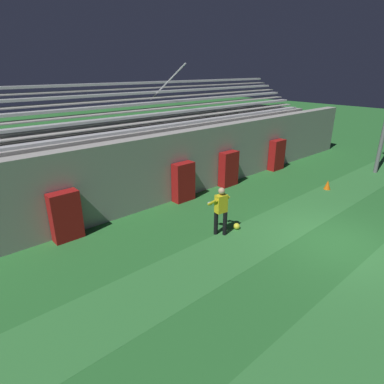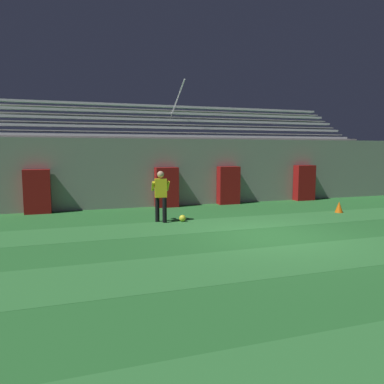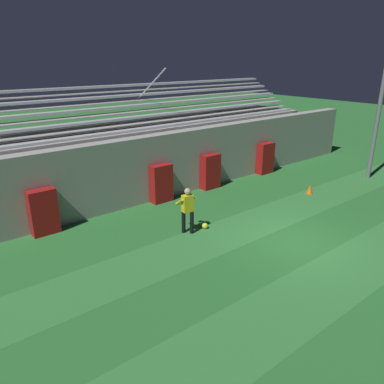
{
  "view_description": "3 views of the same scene",
  "coord_description": "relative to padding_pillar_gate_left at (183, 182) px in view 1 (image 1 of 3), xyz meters",
  "views": [
    {
      "loc": [
        -9.43,
        -3.64,
        5.23
      ],
      "look_at": [
        -2.81,
        3.81,
        1.36
      ],
      "focal_mm": 30.0,
      "sensor_mm": 36.0,
      "label": 1
    },
    {
      "loc": [
        -5.25,
        -8.84,
        2.35
      ],
      "look_at": [
        -1.4,
        2.63,
        0.98
      ],
      "focal_mm": 35.0,
      "sensor_mm": 36.0,
      "label": 2
    },
    {
      "loc": [
        -9.74,
        -6.56,
        5.89
      ],
      "look_at": [
        -2.7,
        2.24,
        1.78
      ],
      "focal_mm": 35.0,
      "sensor_mm": 36.0,
      "label": 3
    }
  ],
  "objects": [
    {
      "name": "padding_pillar_gate_left",
      "position": [
        0.0,
        0.0,
        0.0
      ],
      "size": [
        0.93,
        0.44,
        1.63
      ],
      "primitive_type": "cube",
      "color": "maroon",
      "rests_on": "ground"
    },
    {
      "name": "padding_pillar_far_left",
      "position": [
        -4.92,
        0.0,
        0.0
      ],
      "size": [
        0.93,
        0.44,
        1.63
      ],
      "primitive_type": "cube",
      "color": "maroon",
      "rests_on": "ground"
    },
    {
      "name": "padding_pillar_gate_right",
      "position": [
        2.77,
        0.0,
        0.0
      ],
      "size": [
        0.93,
        0.44,
        1.63
      ],
      "primitive_type": "cube",
      "color": "maroon",
      "rests_on": "ground"
    },
    {
      "name": "turf_stripe_far",
      "position": [
        1.38,
        -4.01,
        -0.81
      ],
      "size": [
        28.0,
        1.99,
        0.01
      ],
      "primitive_type": "cube",
      "color": "#337A38",
      "rests_on": "ground"
    },
    {
      "name": "padding_pillar_far_right",
      "position": [
        6.63,
        0.0,
        0.0
      ],
      "size": [
        0.93,
        0.44,
        1.63
      ],
      "primitive_type": "cube",
      "color": "maroon",
      "rests_on": "ground"
    },
    {
      "name": "back_wall",
      "position": [
        1.38,
        0.55,
        0.59
      ],
      "size": [
        24.0,
        0.6,
        2.8
      ],
      "primitive_type": "cube",
      "color": "#999691",
      "rests_on": "ground"
    },
    {
      "name": "bleacher_stand",
      "position": [
        1.38,
        2.89,
        0.69
      ],
      "size": [
        18.0,
        4.05,
        5.43
      ],
      "color": "#999691",
      "rests_on": "ground"
    },
    {
      "name": "soccer_ball",
      "position": [
        -0.31,
        -3.21,
        -0.7
      ],
      "size": [
        0.22,
        0.22,
        0.22
      ],
      "primitive_type": "sphere",
      "color": "yellow",
      "rests_on": "ground"
    },
    {
      "name": "ground_plane",
      "position": [
        1.38,
        -5.95,
        -0.81
      ],
      "size": [
        80.0,
        80.0,
        0.0
      ],
      "primitive_type": "plane",
      "color": "#286B2D"
    },
    {
      "name": "goalkeeper",
      "position": [
        -1.0,
        -3.07,
        0.14
      ],
      "size": [
        0.64,
        0.63,
        1.67
      ],
      "color": "black",
      "rests_on": "ground"
    },
    {
      "name": "traffic_cone",
      "position": [
        5.79,
        -3.39,
        -0.6
      ],
      "size": [
        0.3,
        0.3,
        0.42
      ],
      "primitive_type": "cone",
      "color": "orange",
      "rests_on": "ground"
    }
  ]
}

